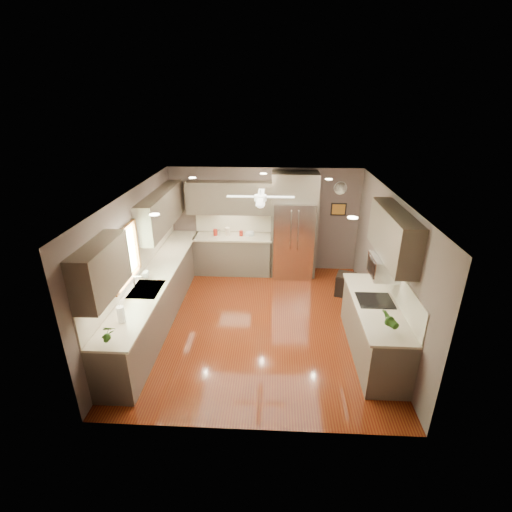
# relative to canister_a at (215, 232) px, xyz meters

# --- Properties ---
(floor) EXTENTS (5.00, 5.00, 0.00)m
(floor) POSITION_rel_canister_a_xyz_m (1.14, -2.20, -1.02)
(floor) COLOR #4D140A
(floor) RESTS_ON ground
(ceiling) EXTENTS (5.00, 5.00, 0.00)m
(ceiling) POSITION_rel_canister_a_xyz_m (1.14, -2.20, 1.48)
(ceiling) COLOR white
(ceiling) RESTS_ON ground
(wall_back) EXTENTS (4.50, 0.00, 4.50)m
(wall_back) POSITION_rel_canister_a_xyz_m (1.14, 0.30, 0.23)
(wall_back) COLOR brown
(wall_back) RESTS_ON ground
(wall_front) EXTENTS (4.50, 0.00, 4.50)m
(wall_front) POSITION_rel_canister_a_xyz_m (1.14, -4.70, 0.23)
(wall_front) COLOR brown
(wall_front) RESTS_ON ground
(wall_left) EXTENTS (0.00, 5.00, 5.00)m
(wall_left) POSITION_rel_canister_a_xyz_m (-1.11, -2.20, 0.23)
(wall_left) COLOR brown
(wall_left) RESTS_ON ground
(wall_right) EXTENTS (0.00, 5.00, 5.00)m
(wall_right) POSITION_rel_canister_a_xyz_m (3.39, -2.20, 0.23)
(wall_right) COLOR brown
(wall_right) RESTS_ON ground
(canister_a) EXTENTS (0.13, 0.13, 0.15)m
(canister_a) POSITION_rel_canister_a_xyz_m (0.00, 0.00, 0.00)
(canister_a) COLOR maroon
(canister_a) RESTS_ON back_run
(canister_b) EXTENTS (0.11, 0.11, 0.15)m
(canister_b) POSITION_rel_canister_a_xyz_m (0.07, 0.04, -0.01)
(canister_b) COLOR silver
(canister_b) RESTS_ON back_run
(canister_c) EXTENTS (0.14, 0.14, 0.20)m
(canister_c) POSITION_rel_canister_a_xyz_m (0.28, 0.04, 0.01)
(canister_c) COLOR beige
(canister_c) RESTS_ON back_run
(canister_d) EXTENTS (0.09, 0.09, 0.13)m
(canister_d) POSITION_rel_canister_a_xyz_m (0.61, 0.01, -0.02)
(canister_d) COLOR maroon
(canister_d) RESTS_ON back_run
(soap_bottle) EXTENTS (0.10, 0.10, 0.20)m
(soap_bottle) POSITION_rel_canister_a_xyz_m (-0.91, -2.30, 0.02)
(soap_bottle) COLOR white
(soap_bottle) RESTS_ON left_run
(potted_plant_left) EXTENTS (0.20, 0.16, 0.33)m
(potted_plant_left) POSITION_rel_canister_a_xyz_m (-0.80, -4.24, 0.09)
(potted_plant_left) COLOR #285317
(potted_plant_left) RESTS_ON left_run
(potted_plant_right) EXTENTS (0.24, 0.22, 0.35)m
(potted_plant_right) POSITION_rel_canister_a_xyz_m (3.04, -3.73, 0.09)
(potted_plant_right) COLOR #285317
(potted_plant_right) RESTS_ON right_run
(bowl) EXTENTS (0.25, 0.25, 0.05)m
(bowl) POSITION_rel_canister_a_xyz_m (0.82, -0.02, -0.05)
(bowl) COLOR beige
(bowl) RESTS_ON back_run
(left_run) EXTENTS (0.65, 4.70, 1.45)m
(left_run) POSITION_rel_canister_a_xyz_m (-0.81, -2.05, -0.54)
(left_run) COLOR brown
(left_run) RESTS_ON ground
(back_run) EXTENTS (1.85, 0.65, 1.45)m
(back_run) POSITION_rel_canister_a_xyz_m (0.42, -0.00, -0.54)
(back_run) COLOR brown
(back_run) RESTS_ON ground
(uppers) EXTENTS (4.50, 4.70, 0.95)m
(uppers) POSITION_rel_canister_a_xyz_m (0.40, -1.50, 0.85)
(uppers) COLOR brown
(uppers) RESTS_ON wall_left
(window) EXTENTS (0.05, 1.12, 0.92)m
(window) POSITION_rel_canister_a_xyz_m (-1.08, -2.70, 0.53)
(window) COLOR #BFF2B2
(window) RESTS_ON wall_left
(sink) EXTENTS (0.50, 0.70, 0.32)m
(sink) POSITION_rel_canister_a_xyz_m (-0.79, -2.70, -0.11)
(sink) COLOR silver
(sink) RESTS_ON left_run
(refrigerator) EXTENTS (1.06, 0.75, 2.45)m
(refrigerator) POSITION_rel_canister_a_xyz_m (1.84, -0.05, 0.17)
(refrigerator) COLOR silver
(refrigerator) RESTS_ON ground
(right_run) EXTENTS (0.70, 2.20, 1.45)m
(right_run) POSITION_rel_canister_a_xyz_m (3.07, -3.00, -0.54)
(right_run) COLOR brown
(right_run) RESTS_ON ground
(microwave) EXTENTS (0.43, 0.55, 0.34)m
(microwave) POSITION_rel_canister_a_xyz_m (3.17, -2.75, 0.46)
(microwave) COLOR silver
(microwave) RESTS_ON wall_right
(ceiling_fan) EXTENTS (1.18, 1.18, 0.32)m
(ceiling_fan) POSITION_rel_canister_a_xyz_m (1.14, -1.90, 1.31)
(ceiling_fan) COLOR white
(ceiling_fan) RESTS_ON ceiling
(recessed_lights) EXTENTS (2.84, 3.14, 0.01)m
(recessed_lights) POSITION_rel_canister_a_xyz_m (1.10, -1.80, 1.47)
(recessed_lights) COLOR white
(recessed_lights) RESTS_ON ceiling
(wall_clock) EXTENTS (0.30, 0.03, 0.30)m
(wall_clock) POSITION_rel_canister_a_xyz_m (2.89, 0.28, 1.03)
(wall_clock) COLOR white
(wall_clock) RESTS_ON wall_back
(framed_print) EXTENTS (0.36, 0.03, 0.30)m
(framed_print) POSITION_rel_canister_a_xyz_m (2.89, 0.27, 0.53)
(framed_print) COLOR black
(framed_print) RESTS_ON wall_back
(stool) EXTENTS (0.51, 0.51, 0.48)m
(stool) POSITION_rel_canister_a_xyz_m (2.97, -1.01, -0.78)
(stool) COLOR black
(stool) RESTS_ON ground
(paper_towel) EXTENTS (0.11, 0.11, 0.27)m
(paper_towel) POSITION_rel_canister_a_xyz_m (-0.80, -3.74, 0.06)
(paper_towel) COLOR white
(paper_towel) RESTS_ON left_run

